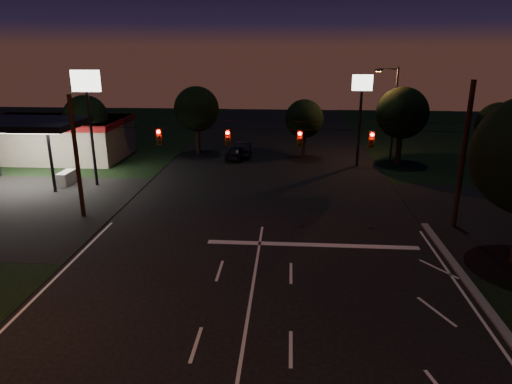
{
  "coord_description": "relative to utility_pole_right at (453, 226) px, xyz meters",
  "views": [
    {
      "loc": [
        1.57,
        -12.52,
        10.8
      ],
      "look_at": [
        -0.23,
        11.8,
        3.0
      ],
      "focal_mm": 32.0,
      "sensor_mm": 36.0,
      "label": 1
    }
  ],
  "objects": [
    {
      "name": "signal_span",
      "position": [
        -12.0,
        -0.04,
        5.5
      ],
      "size": [
        24.0,
        0.4,
        1.56
      ],
      "color": "black",
      "rests_on": "ground"
    },
    {
      "name": "tree_far_a",
      "position": [
        -29.98,
        15.12,
        4.26
      ],
      "size": [
        4.2,
        4.2,
        6.42
      ],
      "color": "black",
      "rests_on": "ground"
    },
    {
      "name": "ground",
      "position": [
        -12.0,
        -15.0,
        0.0
      ],
      "size": [
        140.0,
        140.0,
        0.0
      ],
      "primitive_type": "plane",
      "color": "black",
      "rests_on": "ground"
    },
    {
      "name": "tree_far_d",
      "position": [
        0.02,
        16.13,
        4.83
      ],
      "size": [
        4.8,
        4.8,
        7.3
      ],
      "color": "black",
      "rests_on": "ground"
    },
    {
      "name": "car_oncoming_a",
      "position": [
        -15.56,
        16.79,
        0.69
      ],
      "size": [
        2.47,
        4.32,
        1.38
      ],
      "primitive_type": "imported",
      "rotation": [
        0.0,
        0.0,
        2.93
      ],
      "color": "black",
      "rests_on": "ground"
    },
    {
      "name": "stop_bar",
      "position": [
        -9.0,
        -3.5,
        0.01
      ],
      "size": [
        12.0,
        0.5,
        0.01
      ],
      "primitive_type": "cube",
      "color": "silver",
      "rests_on": "ground"
    },
    {
      "name": "tree_far_b",
      "position": [
        -19.98,
        19.13,
        4.61
      ],
      "size": [
        4.6,
        4.6,
        6.98
      ],
      "color": "black",
      "rests_on": "ground"
    },
    {
      "name": "car_oncoming_b",
      "position": [
        -15.19,
        18.48,
        0.74
      ],
      "size": [
        1.71,
        4.53,
        1.48
      ],
      "primitive_type": "imported",
      "rotation": [
        0.0,
        0.0,
        3.17
      ],
      "color": "black",
      "rests_on": "ground"
    },
    {
      "name": "pole_sign_left_near",
      "position": [
        -26.0,
        7.0,
        6.98
      ],
      "size": [
        2.2,
        0.3,
        9.1
      ],
      "color": "black",
      "rests_on": "ground"
    },
    {
      "name": "tree_far_e",
      "position": [
        8.02,
        14.11,
        4.11
      ],
      "size": [
        4.0,
        4.0,
        6.18
      ],
      "color": "black",
      "rests_on": "ground"
    },
    {
      "name": "tree_far_c",
      "position": [
        -8.98,
        18.1,
        3.9
      ],
      "size": [
        3.8,
        3.8,
        5.86
      ],
      "color": "black",
      "rests_on": "ground"
    },
    {
      "name": "utility_pole_right",
      "position": [
        0.0,
        0.0,
        0.0
      ],
      "size": [
        0.3,
        0.3,
        9.0
      ],
      "primitive_type": "cylinder",
      "color": "black",
      "rests_on": "ground"
    },
    {
      "name": "street_light_right_far",
      "position": [
        -0.76,
        17.0,
        5.24
      ],
      "size": [
        2.2,
        0.35,
        9.0
      ],
      "color": "black",
      "rests_on": "ground"
    },
    {
      "name": "utility_pole_left",
      "position": [
        -24.0,
        0.0,
        0.0
      ],
      "size": [
        0.28,
        0.28,
        8.0
      ],
      "primitive_type": "cylinder",
      "color": "black",
      "rests_on": "ground"
    },
    {
      "name": "pole_sign_right",
      "position": [
        -4.0,
        15.0,
        6.24
      ],
      "size": [
        1.8,
        0.3,
        8.4
      ],
      "color": "black",
      "rests_on": "ground"
    },
    {
      "name": "gas_station",
      "position": [
        -33.86,
        15.39,
        2.38
      ],
      "size": [
        14.2,
        16.1,
        5.25
      ],
      "color": "gray",
      "rests_on": "ground"
    }
  ]
}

